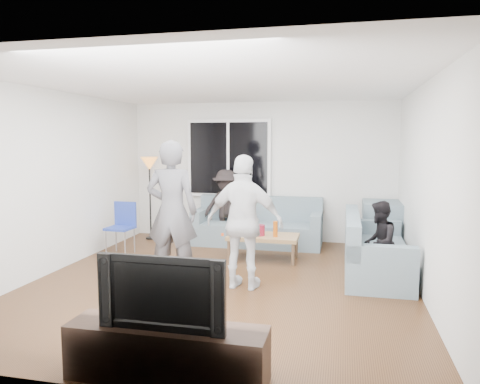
% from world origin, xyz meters
% --- Properties ---
extents(floor, '(5.00, 5.50, 0.04)m').
position_xyz_m(floor, '(0.00, 0.00, -0.02)').
color(floor, '#56351C').
rests_on(floor, ground).
extents(ceiling, '(5.00, 5.50, 0.04)m').
position_xyz_m(ceiling, '(0.00, 0.00, 2.62)').
color(ceiling, white).
rests_on(ceiling, ground).
extents(wall_back, '(5.00, 0.04, 2.60)m').
position_xyz_m(wall_back, '(0.00, 2.77, 1.30)').
color(wall_back, silver).
rests_on(wall_back, ground).
extents(wall_front, '(5.00, 0.04, 2.60)m').
position_xyz_m(wall_front, '(0.00, -2.77, 1.30)').
color(wall_front, silver).
rests_on(wall_front, ground).
extents(wall_left, '(0.04, 5.50, 2.60)m').
position_xyz_m(wall_left, '(-2.52, 0.00, 1.30)').
color(wall_left, silver).
rests_on(wall_left, ground).
extents(wall_right, '(0.04, 5.50, 2.60)m').
position_xyz_m(wall_right, '(2.52, 0.00, 1.30)').
color(wall_right, silver).
rests_on(wall_right, ground).
extents(window_frame, '(1.62, 0.06, 1.47)m').
position_xyz_m(window_frame, '(-0.60, 2.69, 1.55)').
color(window_frame, white).
rests_on(window_frame, wall_back).
extents(window_glass, '(1.50, 0.02, 1.35)m').
position_xyz_m(window_glass, '(-0.60, 2.65, 1.55)').
color(window_glass, black).
rests_on(window_glass, window_frame).
extents(window_mullion, '(0.05, 0.03, 1.35)m').
position_xyz_m(window_mullion, '(-0.60, 2.64, 1.55)').
color(window_mullion, white).
rests_on(window_mullion, window_frame).
extents(radiator, '(1.30, 0.12, 0.62)m').
position_xyz_m(radiator, '(-0.60, 2.65, 0.31)').
color(radiator, silver).
rests_on(radiator, floor).
extents(potted_plant, '(0.22, 0.19, 0.36)m').
position_xyz_m(potted_plant, '(-0.05, 2.62, 0.80)').
color(potted_plant, '#306327').
rests_on(potted_plant, radiator).
extents(vase, '(0.21, 0.21, 0.18)m').
position_xyz_m(vase, '(-0.68, 2.62, 0.71)').
color(vase, white).
rests_on(vase, radiator).
extents(sofa_back_section, '(2.30, 0.85, 0.85)m').
position_xyz_m(sofa_back_section, '(0.04, 2.27, 0.42)').
color(sofa_back_section, slate).
rests_on(sofa_back_section, floor).
extents(sofa_right_section, '(2.00, 0.85, 0.85)m').
position_xyz_m(sofa_right_section, '(2.02, 0.83, 0.42)').
color(sofa_right_section, slate).
rests_on(sofa_right_section, floor).
extents(sofa_corner, '(0.85, 0.85, 0.85)m').
position_xyz_m(sofa_corner, '(2.31, 2.27, 0.42)').
color(sofa_corner, slate).
rests_on(sofa_corner, floor).
extents(cushion_yellow, '(0.46, 0.42, 0.14)m').
position_xyz_m(cushion_yellow, '(-0.28, 2.25, 0.51)').
color(cushion_yellow, yellow).
rests_on(cushion_yellow, sofa_back_section).
extents(cushion_red, '(0.40, 0.35, 0.13)m').
position_xyz_m(cushion_red, '(-0.28, 2.33, 0.51)').
color(cushion_red, maroon).
rests_on(cushion_red, sofa_back_section).
extents(coffee_table, '(1.10, 0.61, 0.40)m').
position_xyz_m(coffee_table, '(0.33, 1.25, 0.20)').
color(coffee_table, '#A07D4D').
rests_on(coffee_table, floor).
extents(pitcher, '(0.17, 0.17, 0.17)m').
position_xyz_m(pitcher, '(0.28, 1.20, 0.49)').
color(pitcher, maroon).
rests_on(pitcher, coffee_table).
extents(side_chair, '(0.43, 0.43, 0.86)m').
position_xyz_m(side_chair, '(-2.05, 1.06, 0.43)').
color(side_chair, '#24399C').
rests_on(side_chair, floor).
extents(floor_lamp, '(0.32, 0.32, 1.56)m').
position_xyz_m(floor_lamp, '(-2.05, 2.28, 0.78)').
color(floor_lamp, orange).
rests_on(floor_lamp, floor).
extents(player_left, '(0.72, 0.50, 1.89)m').
position_xyz_m(player_left, '(-0.67, -0.08, 0.95)').
color(player_left, '#4E4D53').
rests_on(player_left, floor).
extents(player_right, '(1.04, 0.51, 1.71)m').
position_xyz_m(player_right, '(0.34, -0.17, 0.86)').
color(player_right, silver).
rests_on(player_right, floor).
extents(spectator_right, '(0.52, 0.61, 1.10)m').
position_xyz_m(spectator_right, '(2.02, 0.39, 0.55)').
color(spectator_right, black).
rests_on(spectator_right, floor).
extents(spectator_back, '(0.93, 0.60, 1.36)m').
position_xyz_m(spectator_back, '(-0.56, 2.30, 0.68)').
color(spectator_back, black).
rests_on(spectator_back, floor).
extents(tv_console, '(1.60, 0.40, 0.44)m').
position_xyz_m(tv_console, '(0.22, -2.50, 0.22)').
color(tv_console, '#2F1E17').
rests_on(tv_console, floor).
extents(television, '(1.01, 0.13, 0.58)m').
position_xyz_m(television, '(0.22, -2.50, 0.73)').
color(television, black).
rests_on(television, tv_console).
extents(bottle_b, '(0.08, 0.08, 0.23)m').
position_xyz_m(bottle_b, '(0.21, 1.11, 0.51)').
color(bottle_b, '#1F951B').
rests_on(bottle_b, coffee_table).
extents(bottle_d, '(0.07, 0.07, 0.24)m').
position_xyz_m(bottle_d, '(0.53, 1.16, 0.52)').
color(bottle_d, '#C85811').
rests_on(bottle_d, coffee_table).
extents(bottle_a, '(0.07, 0.07, 0.25)m').
position_xyz_m(bottle_a, '(0.02, 1.31, 0.52)').
color(bottle_a, '#C2520B').
rests_on(bottle_a, coffee_table).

